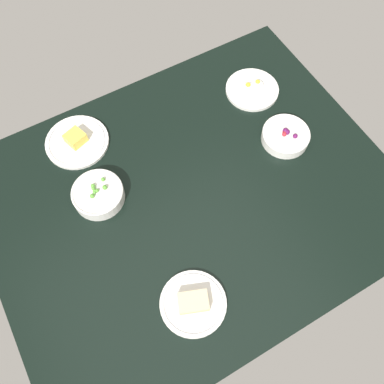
{
  "coord_description": "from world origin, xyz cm",
  "views": [
    {
      "loc": [
        30.84,
        54.14,
        130.19
      ],
      "look_at": [
        0.0,
        0.0,
        6.0
      ],
      "focal_mm": 38.89,
      "sensor_mm": 36.0,
      "label": 1
    }
  ],
  "objects_px": {
    "plate_eggs": "(252,89)",
    "plate_sandwich": "(193,303)",
    "plate_cheese": "(77,141)",
    "bowl_berries": "(286,136)",
    "bowl_peas": "(98,194)"
  },
  "relations": [
    {
      "from": "plate_cheese",
      "to": "bowl_peas",
      "type": "xyz_separation_m",
      "value": [
        0.02,
        0.24,
        0.02
      ]
    },
    {
      "from": "plate_cheese",
      "to": "plate_eggs",
      "type": "xyz_separation_m",
      "value": [
        -0.68,
        0.11,
        0.0
      ]
    },
    {
      "from": "plate_eggs",
      "to": "plate_sandwich",
      "type": "relative_size",
      "value": 1.02
    },
    {
      "from": "bowl_berries",
      "to": "plate_eggs",
      "type": "xyz_separation_m",
      "value": [
        -0.02,
        -0.25,
        -0.01
      ]
    },
    {
      "from": "bowl_berries",
      "to": "plate_sandwich",
      "type": "bearing_deg",
      "value": 30.94
    },
    {
      "from": "bowl_peas",
      "to": "plate_sandwich",
      "type": "xyz_separation_m",
      "value": [
        -0.1,
        0.46,
        -0.01
      ]
    },
    {
      "from": "plate_sandwich",
      "to": "plate_cheese",
      "type": "bearing_deg",
      "value": -83.69
    },
    {
      "from": "bowl_berries",
      "to": "plate_sandwich",
      "type": "xyz_separation_m",
      "value": [
        0.58,
        0.35,
        -0.01
      ]
    },
    {
      "from": "plate_sandwich",
      "to": "bowl_peas",
      "type": "bearing_deg",
      "value": -77.97
    },
    {
      "from": "plate_eggs",
      "to": "plate_sandwich",
      "type": "xyz_separation_m",
      "value": [
        0.6,
        0.59,
        0.0
      ]
    },
    {
      "from": "bowl_berries",
      "to": "plate_eggs",
      "type": "distance_m",
      "value": 0.25
    },
    {
      "from": "plate_sandwich",
      "to": "bowl_berries",
      "type": "bearing_deg",
      "value": -149.06
    },
    {
      "from": "bowl_berries",
      "to": "plate_cheese",
      "type": "bearing_deg",
      "value": -28.54
    },
    {
      "from": "bowl_peas",
      "to": "plate_eggs",
      "type": "height_order",
      "value": "bowl_peas"
    },
    {
      "from": "plate_cheese",
      "to": "bowl_berries",
      "type": "distance_m",
      "value": 0.75
    }
  ]
}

